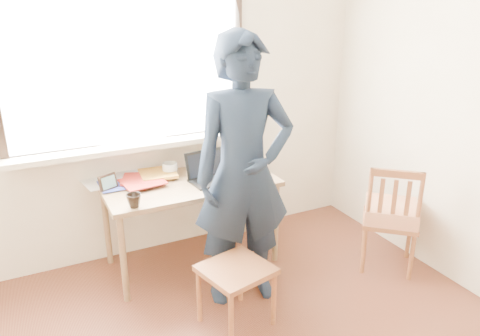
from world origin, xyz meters
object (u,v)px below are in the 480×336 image
laptop (209,174)px  work_chair (236,276)px  side_chair (391,214)px  mug_white (170,169)px  person (244,174)px  desk (190,190)px  mug_dark (134,201)px

laptop → work_chair: 0.89m
laptop → side_chair: 1.40m
laptop → mug_white: (-0.23, 0.24, -0.00)m
mug_white → side_chair: size_ratio=0.14×
work_chair → person: 0.65m
work_chair → person: size_ratio=0.26×
work_chair → person: person is taller
desk → mug_white: mug_white is taller
side_chair → mug_dark: bearing=165.4°
desk → laptop: laptop is taller
desk → mug_dark: 0.56m
desk → work_chair: size_ratio=2.68×
desk → mug_dark: mug_dark is taller
mug_white → side_chair: (1.41, -0.93, -0.28)m
work_chair → mug_dark: bearing=130.1°
laptop → mug_white: 0.33m
mug_white → mug_dark: 0.61m
mug_dark → laptop: bearing=19.7°
work_chair → side_chair: side_chair is taller
laptop → side_chair: laptop is taller
side_chair → laptop: bearing=149.5°
desk → mug_dark: (-0.48, -0.26, 0.12)m
desk → side_chair: size_ratio=1.50×
mug_dark → side_chair: (1.80, -0.47, -0.28)m
laptop → side_chair: bearing=-30.5°
side_chair → person: size_ratio=0.47×
person → mug_white: bearing=119.2°
mug_white → person: bearing=-71.0°
mug_dark → work_chair: (0.47, -0.56, -0.38)m
desk → work_chair: (-0.02, -0.82, -0.27)m
laptop → person: (0.03, -0.51, 0.17)m
desk → work_chair: bearing=-91.1°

